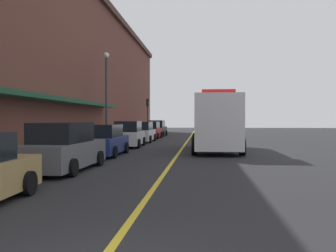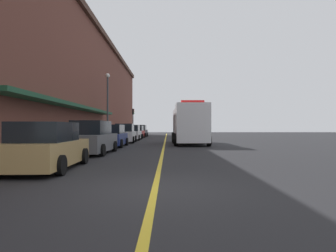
% 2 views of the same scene
% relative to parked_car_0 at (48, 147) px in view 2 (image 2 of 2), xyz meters
% --- Properties ---
extents(ground_plane, '(112.00, 112.00, 0.00)m').
position_rel_parked_car_0_xyz_m(ground_plane, '(3.97, 21.77, -0.79)').
color(ground_plane, '#232326').
extents(sidewalk_left, '(2.40, 70.00, 0.15)m').
position_rel_parked_car_0_xyz_m(sidewalk_left, '(-2.23, 21.77, -0.71)').
color(sidewalk_left, '#ADA8A0').
rests_on(sidewalk_left, ground).
extents(lane_center_stripe, '(0.16, 70.00, 0.01)m').
position_rel_parked_car_0_xyz_m(lane_center_stripe, '(3.97, 21.77, -0.78)').
color(lane_center_stripe, gold).
rests_on(lane_center_stripe, ground).
extents(brick_building_left, '(14.75, 64.00, 12.76)m').
position_rel_parked_car_0_xyz_m(brick_building_left, '(-10.21, 20.76, 5.60)').
color(brick_building_left, brown).
rests_on(brick_building_left, ground).
extents(parked_car_0, '(2.21, 4.70, 1.67)m').
position_rel_parked_car_0_xyz_m(parked_car_0, '(0.00, 0.00, 0.00)').
color(parked_car_0, '#A5844C').
rests_on(parked_car_0, ground).
extents(parked_car_1, '(2.12, 4.92, 1.85)m').
position_rel_parked_car_0_xyz_m(parked_car_1, '(0.05, 6.06, 0.08)').
color(parked_car_1, '#595B60').
rests_on(parked_car_1, ground).
extents(parked_car_2, '(1.99, 4.71, 1.69)m').
position_rel_parked_car_0_xyz_m(parked_car_2, '(0.03, 11.94, 0.01)').
color(parked_car_2, navy).
rests_on(parked_car_2, ground).
extents(parked_car_3, '(2.10, 4.47, 1.84)m').
position_rel_parked_car_0_xyz_m(parked_car_3, '(0.09, 18.18, 0.07)').
color(parked_car_3, silver).
rests_on(parked_car_3, ground).
extents(parked_car_4, '(2.06, 4.73, 1.76)m').
position_rel_parked_car_0_xyz_m(parked_car_4, '(0.09, 23.82, 0.04)').
color(parked_car_4, silver).
rests_on(parked_car_4, ground).
extents(parked_car_5, '(2.08, 4.66, 1.73)m').
position_rel_parked_car_0_xyz_m(parked_car_5, '(0.01, 29.68, 0.02)').
color(parked_car_5, maroon).
rests_on(parked_car_5, ground).
extents(parked_car_6, '(2.09, 4.35, 1.86)m').
position_rel_parked_car_0_xyz_m(parked_car_6, '(0.03, 34.95, 0.07)').
color(parked_car_6, black).
rests_on(parked_car_6, ground).
extents(box_truck, '(3.01, 8.56, 3.60)m').
position_rel_parked_car_0_xyz_m(box_truck, '(6.17, 15.57, 0.93)').
color(box_truck, silver).
rests_on(box_truck, ground).
extents(parking_meter_0, '(0.14, 0.18, 1.33)m').
position_rel_parked_car_0_xyz_m(parking_meter_0, '(-1.38, 32.41, 0.27)').
color(parking_meter_0, '#4C4C51').
rests_on(parking_meter_0, sidewalk_left).
extents(parking_meter_1, '(0.14, 0.18, 1.33)m').
position_rel_parked_car_0_xyz_m(parking_meter_1, '(-1.38, 23.40, 0.27)').
color(parking_meter_1, '#4C4C51').
rests_on(parking_meter_1, sidewalk_left).
extents(parking_meter_2, '(0.14, 0.18, 1.33)m').
position_rel_parked_car_0_xyz_m(parking_meter_2, '(-1.38, 30.34, 0.27)').
color(parking_meter_2, '#4C4C51').
rests_on(parking_meter_2, sidewalk_left).
extents(parking_meter_3, '(0.14, 0.18, 1.33)m').
position_rel_parked_car_0_xyz_m(parking_meter_3, '(-1.38, 29.10, 0.27)').
color(parking_meter_3, '#4C4C51').
rests_on(parking_meter_3, sidewalk_left).
extents(street_lamp_left, '(0.44, 0.44, 6.94)m').
position_rel_parked_car_0_xyz_m(street_lamp_left, '(-1.98, 19.83, 3.61)').
color(street_lamp_left, '#33383D').
rests_on(street_lamp_left, sidewalk_left).
extents(traffic_light_near, '(0.38, 0.36, 4.30)m').
position_rel_parked_car_0_xyz_m(traffic_light_near, '(-1.31, 36.31, 2.37)').
color(traffic_light_near, '#232326').
rests_on(traffic_light_near, sidewalk_left).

